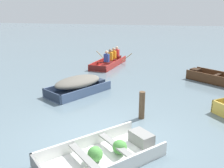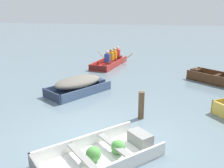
# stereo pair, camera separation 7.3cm
# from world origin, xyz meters

# --- Properties ---
(ground_plane) EXTENTS (80.00, 80.00, 0.00)m
(ground_plane) POSITION_xyz_m (0.00, 0.00, 0.00)
(ground_plane) COLOR slate
(dinghy_white_foreground) EXTENTS (2.75, 2.80, 0.37)m
(dinghy_white_foreground) POSITION_xyz_m (0.25, -0.88, 0.13)
(dinghy_white_foreground) COLOR white
(dinghy_white_foreground) RESTS_ON ground
(skiff_dark_varnish_mid_moored) EXTENTS (3.29, 2.78, 0.42)m
(skiff_dark_varnish_mid_moored) POSITION_xyz_m (3.90, 5.52, 0.15)
(skiff_dark_varnish_mid_moored) COLOR #4C2D19
(skiff_dark_varnish_mid_moored) RESTS_ON ground
(skiff_slate_blue_far_moored) EXTENTS (2.23, 2.66, 0.64)m
(skiff_slate_blue_far_moored) POSITION_xyz_m (-1.79, 3.16, 0.37)
(skiff_slate_blue_far_moored) COLOR #475B7F
(skiff_slate_blue_far_moored) RESTS_ON ground
(rowboat_red_with_crew) EXTENTS (2.24, 3.18, 0.89)m
(rowboat_red_with_crew) POSITION_xyz_m (-1.65, 8.15, 0.23)
(rowboat_red_with_crew) COLOR #AD2D28
(rowboat_red_with_crew) RESTS_ON ground
(mooring_post) EXTENTS (0.17, 0.17, 0.83)m
(mooring_post) POSITION_xyz_m (0.79, 1.37, 0.42)
(mooring_post) COLOR brown
(mooring_post) RESTS_ON ground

